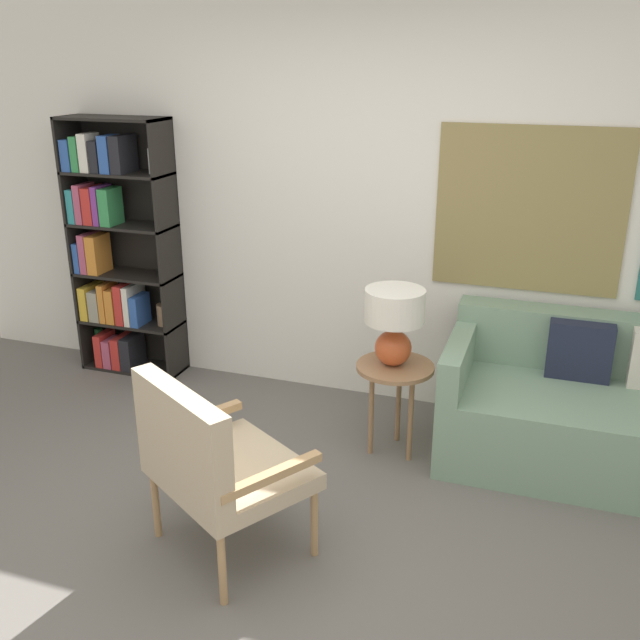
{
  "coord_description": "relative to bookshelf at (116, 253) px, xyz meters",
  "views": [
    {
      "loc": [
        1.13,
        -2.37,
        2.24
      ],
      "look_at": [
        -0.03,
        1.0,
        0.9
      ],
      "focal_mm": 40.0,
      "sensor_mm": 36.0,
      "label": 1
    }
  ],
  "objects": [
    {
      "name": "ground_plane",
      "position": [
        1.87,
        -1.84,
        -0.89
      ],
      "size": [
        14.0,
        14.0,
        0.0
      ],
      "primitive_type": "plane",
      "color": "#66605B"
    },
    {
      "name": "wall_back",
      "position": [
        1.93,
        0.19,
        0.46
      ],
      "size": [
        6.4,
        0.08,
        2.7
      ],
      "color": "white",
      "rests_on": "ground_plane"
    },
    {
      "name": "bookshelf",
      "position": [
        0.0,
        0.0,
        0.0
      ],
      "size": [
        0.75,
        0.3,
        1.84
      ],
      "color": "black",
      "rests_on": "ground_plane"
    },
    {
      "name": "armchair",
      "position": [
        1.62,
        -1.74,
        -0.36
      ],
      "size": [
        0.89,
        0.86,
        0.9
      ],
      "color": "tan",
      "rests_on": "ground_plane"
    },
    {
      "name": "couch",
      "position": [
        3.41,
        -0.28,
        -0.58
      ],
      "size": [
        1.89,
        0.88,
        0.81
      ],
      "color": "gray",
      "rests_on": "ground_plane"
    },
    {
      "name": "side_table",
      "position": [
        2.19,
        -0.54,
        -0.41
      ],
      "size": [
        0.45,
        0.45,
        0.56
      ],
      "color": "#99704C",
      "rests_on": "ground_plane"
    },
    {
      "name": "table_lamp",
      "position": [
        2.18,
        -0.53,
        -0.05
      ],
      "size": [
        0.34,
        0.34,
        0.45
      ],
      "color": "#C65128",
      "rests_on": "side_table"
    }
  ]
}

